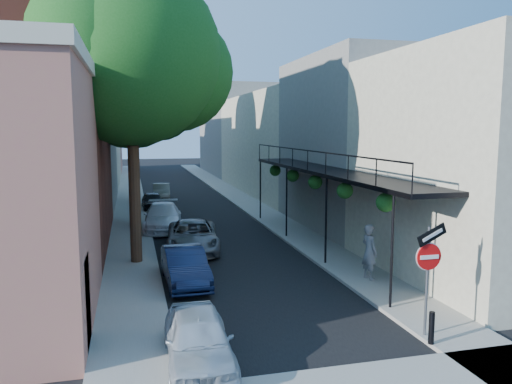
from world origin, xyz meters
TOP-DOWN VIEW (x-y plane):
  - ground at (0.00, 0.00)m, footprint 160.00×160.00m
  - road_surface at (0.00, 30.00)m, footprint 6.00×64.00m
  - sidewalk_left at (-4.00, 30.00)m, footprint 2.00×64.00m
  - sidewalk_right at (4.00, 30.00)m, footprint 2.00×64.00m
  - buildings_left at (-9.30, 28.76)m, footprint 10.10×59.10m
  - buildings_right at (8.99, 29.49)m, footprint 9.80×55.00m
  - sign_post at (3.16, 0.97)m, footprint 0.89×0.17m
  - bollard at (3.00, 0.50)m, footprint 0.14×0.14m
  - oak_near at (-3.37, 10.26)m, footprint 7.48×6.80m
  - oak_mid at (-3.42, 18.23)m, footprint 6.60×6.00m
  - oak_far at (-3.35, 27.27)m, footprint 7.70×7.00m
  - parked_car_a at (-2.57, 0.99)m, footprint 1.59×3.68m
  - parked_car_b at (-2.22, 7.01)m, footprint 1.44×3.84m
  - parked_car_c at (-1.40, 11.57)m, footprint 2.65×4.92m
  - parked_car_d at (-2.36, 16.59)m, footprint 2.29×4.85m
  - parked_car_e at (-2.60, 23.41)m, footprint 1.44×3.37m
  - parked_car_f at (-1.71, 28.45)m, footprint 1.37×3.51m
  - pedestrian at (3.97, 5.69)m, footprint 0.58×0.77m

SIDE VIEW (x-z plane):
  - ground at x=0.00m, z-range 0.00..0.00m
  - road_surface at x=0.00m, z-range 0.00..0.01m
  - sidewalk_left at x=-4.00m, z-range 0.00..0.12m
  - sidewalk_right at x=4.00m, z-range 0.00..0.12m
  - bollard at x=3.00m, z-range 0.12..0.92m
  - parked_car_e at x=-2.60m, z-range 0.00..1.13m
  - parked_car_f at x=-1.71m, z-range 0.00..1.14m
  - parked_car_a at x=-2.57m, z-range 0.00..1.24m
  - parked_car_b at x=-2.22m, z-range 0.00..1.25m
  - parked_car_c at x=-1.40m, z-range 0.00..1.31m
  - parked_car_d at x=-2.36m, z-range 0.00..1.37m
  - pedestrian at x=3.97m, z-range 0.12..2.04m
  - sign_post at x=3.16m, z-range 0.54..3.53m
  - buildings_right at x=8.99m, z-range -0.58..9.42m
  - buildings_left at x=-9.30m, z-range -1.06..10.94m
  - oak_mid at x=-3.42m, z-range 1.96..12.16m
  - oak_near at x=-3.37m, z-range 2.17..13.59m
  - oak_far at x=-3.35m, z-range 2.31..14.21m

